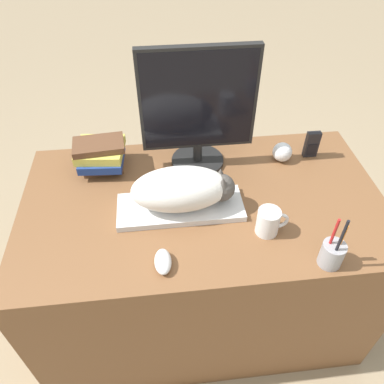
% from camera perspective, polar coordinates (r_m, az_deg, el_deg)
% --- Properties ---
extents(ground_plane, '(12.00, 12.00, 0.00)m').
position_cam_1_polar(ground_plane, '(1.83, 3.00, -26.96)').
color(ground_plane, '#998466').
extents(desk, '(1.36, 0.76, 0.75)m').
position_cam_1_polar(desk, '(1.68, 1.49, -10.33)').
color(desk, brown).
rests_on(desk, ground_plane).
extents(keyboard, '(0.45, 0.17, 0.02)m').
position_cam_1_polar(keyboard, '(1.35, -1.77, -2.36)').
color(keyboard, silver).
rests_on(keyboard, desk).
extents(cat, '(0.36, 0.17, 0.16)m').
position_cam_1_polar(cat, '(1.29, -1.17, 0.48)').
color(cat, white).
rests_on(cat, keyboard).
extents(monitor, '(0.43, 0.21, 0.49)m').
position_cam_1_polar(monitor, '(1.41, 0.96, 12.82)').
color(monitor, black).
rests_on(monitor, desk).
extents(computer_mouse, '(0.05, 0.10, 0.04)m').
position_cam_1_polar(computer_mouse, '(1.19, -4.45, -10.52)').
color(computer_mouse, silver).
rests_on(computer_mouse, desk).
extents(coffee_mug, '(0.11, 0.08, 0.10)m').
position_cam_1_polar(coffee_mug, '(1.28, 11.63, -4.45)').
color(coffee_mug, silver).
rests_on(coffee_mug, desk).
extents(pen_cup, '(0.07, 0.07, 0.22)m').
position_cam_1_polar(pen_cup, '(1.25, 20.58, -8.73)').
color(pen_cup, '#939399').
rests_on(pen_cup, desk).
extents(baseball, '(0.08, 0.08, 0.08)m').
position_cam_1_polar(baseball, '(1.60, 13.58, 5.95)').
color(baseball, silver).
rests_on(baseball, desk).
extents(phone, '(0.06, 0.03, 0.12)m').
position_cam_1_polar(phone, '(1.64, 17.78, 6.92)').
color(phone, black).
rests_on(phone, desk).
extents(book_stack, '(0.20, 0.19, 0.13)m').
position_cam_1_polar(book_stack, '(1.54, -13.68, 5.58)').
color(book_stack, brown).
rests_on(book_stack, desk).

